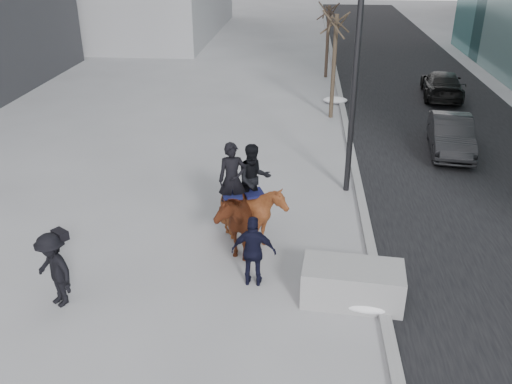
# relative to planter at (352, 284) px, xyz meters

# --- Properties ---
(ground) EXTENTS (120.00, 120.00, 0.00)m
(ground) POSITION_rel_planter_xyz_m (-2.33, 1.09, -0.44)
(ground) COLOR gray
(ground) RESTS_ON ground
(road) EXTENTS (8.00, 90.00, 0.01)m
(road) POSITION_rel_planter_xyz_m (4.67, 11.09, -0.44)
(road) COLOR black
(road) RESTS_ON ground
(curb) EXTENTS (0.25, 90.00, 0.12)m
(curb) POSITION_rel_planter_xyz_m (0.67, 11.09, -0.38)
(curb) COLOR gray
(curb) RESTS_ON ground
(planter) EXTENTS (2.29, 1.29, 0.88)m
(planter) POSITION_rel_planter_xyz_m (0.00, 0.00, 0.00)
(planter) COLOR gray
(planter) RESTS_ON ground
(car_near) EXTENTS (1.91, 4.19, 1.33)m
(car_near) POSITION_rel_planter_xyz_m (4.32, 9.54, 0.23)
(car_near) COLOR black
(car_near) RESTS_ON ground
(car_far) EXTENTS (2.35, 4.67, 1.30)m
(car_far) POSITION_rel_planter_xyz_m (5.67, 17.13, 0.21)
(car_far) COLOR black
(car_far) RESTS_ON ground
(tree_near) EXTENTS (1.20, 1.20, 4.92)m
(tree_near) POSITION_rel_planter_xyz_m (0.07, 13.40, 2.02)
(tree_near) COLOR #3B3023
(tree_near) RESTS_ON ground
(tree_far) EXTENTS (1.20, 1.20, 4.33)m
(tree_far) POSITION_rel_planter_xyz_m (0.07, 20.92, 1.73)
(tree_far) COLOR #33251E
(tree_far) RESTS_ON ground
(mounted_left) EXTENTS (1.38, 2.33, 2.83)m
(mounted_left) POSITION_rel_planter_xyz_m (-2.92, 2.07, 0.61)
(mounted_left) COLOR #512210
(mounted_left) RESTS_ON ground
(mounted_right) EXTENTS (1.91, 2.02, 2.72)m
(mounted_right) POSITION_rel_planter_xyz_m (-2.40, 2.31, 0.65)
(mounted_right) COLOR #491F0E
(mounted_right) RESTS_ON ground
(feeder) EXTENTS (1.04, 0.88, 1.75)m
(feeder) POSITION_rel_planter_xyz_m (-2.23, 0.45, 0.44)
(feeder) COLOR black
(feeder) RESTS_ON ground
(camera_crew) EXTENTS (1.30, 1.18, 1.75)m
(camera_crew) POSITION_rel_planter_xyz_m (-6.45, -0.67, 0.45)
(camera_crew) COLOR black
(camera_crew) RESTS_ON ground
(lamppost) EXTENTS (0.25, 0.88, 9.09)m
(lamppost) POSITION_rel_planter_xyz_m (0.27, 5.78, 4.55)
(lamppost) COLOR black
(lamppost) RESTS_ON ground
(snow_piles) EXTENTS (1.45, 16.69, 0.37)m
(snow_piles) POSITION_rel_planter_xyz_m (0.37, 5.24, -0.27)
(snow_piles) COLOR white
(snow_piles) RESTS_ON ground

